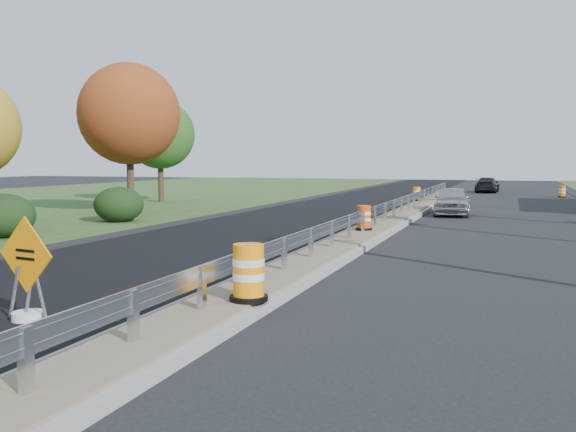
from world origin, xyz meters
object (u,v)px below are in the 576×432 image
(barrel_median_mid, at_px, (364,218))
(car_silver, at_px, (452,201))
(car_dark_far, at_px, (487,185))
(barrel_shoulder_far, at_px, (562,192))
(barrel_median_far, at_px, (417,194))
(caution_sign, at_px, (27,294))
(barrel_median_near, at_px, (249,274))

(barrel_median_mid, bearing_deg, car_silver, 77.98)
(car_dark_far, bearing_deg, barrel_shoulder_far, 136.33)
(car_dark_far, bearing_deg, barrel_median_far, 81.14)
(caution_sign, distance_m, barrel_median_far, 29.85)
(barrel_median_mid, height_order, barrel_shoulder_far, barrel_median_mid)
(barrel_shoulder_far, bearing_deg, caution_sign, -104.94)
(barrel_median_far, relative_size, car_dark_far, 0.19)
(barrel_median_mid, distance_m, barrel_shoulder_far, 28.73)
(caution_sign, bearing_deg, barrel_median_mid, 89.28)
(barrel_shoulder_far, bearing_deg, barrel_median_far, -128.19)
(barrel_median_near, distance_m, barrel_shoulder_far, 39.89)
(barrel_shoulder_far, distance_m, car_dark_far, 7.65)
(barrel_median_far, height_order, car_silver, car_silver)
(barrel_median_near, height_order, car_silver, car_silver)
(barrel_median_mid, distance_m, car_silver, 10.19)
(caution_sign, height_order, barrel_median_far, caution_sign)
(barrel_median_far, bearing_deg, caution_sign, -94.26)
(barrel_median_mid, distance_m, car_dark_far, 33.20)
(car_silver, bearing_deg, car_dark_far, 85.19)
(barrel_median_mid, xyz_separation_m, barrel_shoulder_far, (8.19, 27.53, -0.24))
(barrel_median_far, xyz_separation_m, car_dark_far, (3.40, 16.56, -0.01))
(barrel_median_mid, bearing_deg, caution_sign, -101.48)
(barrel_median_far, bearing_deg, barrel_median_near, -87.89)
(caution_sign, height_order, barrel_median_mid, caution_sign)
(barrel_median_mid, relative_size, car_silver, 0.21)
(barrel_median_near, xyz_separation_m, car_silver, (1.56, 21.58, -0.01))
(barrel_median_far, height_order, car_dark_far, car_dark_far)
(caution_sign, height_order, barrel_shoulder_far, caution_sign)
(caution_sign, relative_size, barrel_shoulder_far, 2.08)
(car_silver, bearing_deg, barrel_median_mid, -104.84)
(caution_sign, relative_size, car_dark_far, 0.41)
(caution_sign, xyz_separation_m, car_silver, (4.82, 23.23, 0.25))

